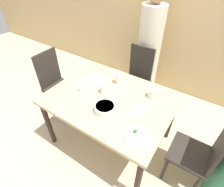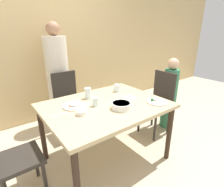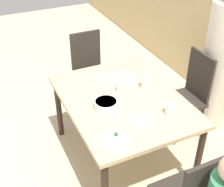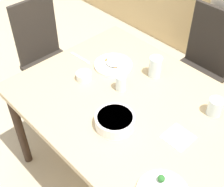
{
  "view_description": "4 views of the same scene",
  "coord_description": "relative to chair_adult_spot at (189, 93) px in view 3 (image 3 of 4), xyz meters",
  "views": [
    {
      "loc": [
        0.84,
        -1.23,
        2.07
      ],
      "look_at": [
        0.04,
        -0.03,
        0.87
      ],
      "focal_mm": 28.0,
      "sensor_mm": 36.0,
      "label": 1
    },
    {
      "loc": [
        -1.07,
        -1.53,
        1.58
      ],
      "look_at": [
        0.14,
        0.06,
        0.85
      ],
      "focal_mm": 28.0,
      "sensor_mm": 36.0,
      "label": 2
    },
    {
      "loc": [
        2.14,
        -1.11,
        2.44
      ],
      "look_at": [
        -0.1,
        -0.06,
        0.77
      ],
      "focal_mm": 50.0,
      "sensor_mm": 36.0,
      "label": 3
    },
    {
      "loc": [
        0.88,
        -0.99,
        2.04
      ],
      "look_at": [
        -0.11,
        -0.06,
        0.8
      ],
      "focal_mm": 50.0,
      "sensor_mm": 36.0,
      "label": 4
    }
  ],
  "objects": [
    {
      "name": "ground_plane",
      "position": [
        0.09,
        -0.88,
        -0.52
      ],
      "size": [
        10.0,
        10.0,
        0.0
      ],
      "primitive_type": "plane",
      "color": "beige"
    },
    {
      "name": "plate_rice_adult",
      "position": [
        0.61,
        -1.2,
        0.26
      ],
      "size": [
        0.24,
        0.24,
        0.05
      ],
      "color": "white",
      "rests_on": "dining_table"
    },
    {
      "name": "plate_rice_child",
      "position": [
        -0.23,
        -0.72,
        0.27
      ],
      "size": [
        0.25,
        0.25,
        0.05
      ],
      "color": "white",
      "rests_on": "dining_table"
    },
    {
      "name": "napkin_folded",
      "position": [
        0.45,
        -0.9,
        0.25
      ],
      "size": [
        0.14,
        0.14,
        0.01
      ],
      "color": "white",
      "rests_on": "dining_table"
    },
    {
      "name": "bowl_rice_small",
      "position": [
        -0.26,
        -0.95,
        0.28
      ],
      "size": [
        0.1,
        0.1,
        0.05
      ],
      "color": "white",
      "rests_on": "dining_table"
    },
    {
      "name": "glass_water_short",
      "position": [
        0.48,
        -0.61,
        0.3
      ],
      "size": [
        0.08,
        0.08,
        0.1
      ],
      "color": "silver",
      "rests_on": "dining_table"
    },
    {
      "name": "glass_water_center",
      "position": [
        -0.03,
        -0.85,
        0.3
      ],
      "size": [
        0.07,
        0.07,
        0.1
      ],
      "color": "silver",
      "rests_on": "dining_table"
    },
    {
      "name": "chair_adult_spot",
      "position": [
        0.0,
        0.0,
        0.0
      ],
      "size": [
        0.4,
        0.4,
        0.98
      ],
      "color": "#2D2823",
      "rests_on": "ground_plane"
    },
    {
      "name": "glass_water_tall",
      "position": [
        0.02,
        -0.59,
        0.32
      ],
      "size": [
        0.08,
        0.08,
        0.14
      ],
      "color": "silver",
      "rests_on": "dining_table"
    },
    {
      "name": "bowl_curry",
      "position": [
        0.16,
        -1.08,
        0.29
      ],
      "size": [
        0.22,
        0.22,
        0.07
      ],
      "color": "white",
      "rests_on": "dining_table"
    },
    {
      "name": "fork_steel",
      "position": [
        -0.45,
        -0.83,
        0.25
      ],
      "size": [
        0.18,
        0.03,
        0.01
      ],
      "color": "silver",
      "rests_on": "dining_table"
    },
    {
      "name": "dining_table",
      "position": [
        0.09,
        -0.88,
        0.17
      ],
      "size": [
        1.38,
        1.06,
        0.77
      ],
      "color": "tan",
      "rests_on": "ground_plane"
    },
    {
      "name": "chair_empty_left",
      "position": [
        -0.95,
        -0.81,
        0.0
      ],
      "size": [
        0.4,
        0.4,
        0.98
      ],
      "rotation": [
        0.0,
        0.0,
        1.57
      ],
      "color": "#2D2823",
      "rests_on": "ground_plane"
    },
    {
      "name": "person_adult",
      "position": [
        -0.0,
        0.34,
        0.27
      ],
      "size": [
        0.36,
        0.36,
        1.7
      ],
      "color": "beige",
      "rests_on": "ground_plane"
    }
  ]
}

